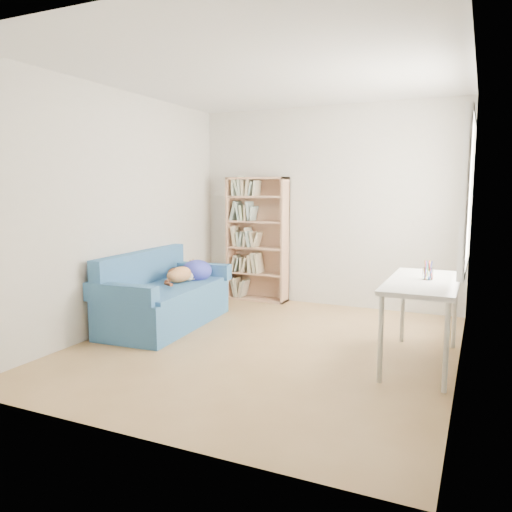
{
  "coord_description": "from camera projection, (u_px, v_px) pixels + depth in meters",
  "views": [
    {
      "loc": [
        1.88,
        -4.36,
        1.54
      ],
      "look_at": [
        -0.24,
        0.28,
        0.85
      ],
      "focal_mm": 35.0,
      "sensor_mm": 36.0,
      "label": 1
    }
  ],
  "objects": [
    {
      "name": "ground",
      "position": [
        266.0,
        346.0,
        4.91
      ],
      "size": [
        4.0,
        4.0,
        0.0
      ],
      "primitive_type": "plane",
      "color": "#9C7546",
      "rests_on": "ground"
    },
    {
      "name": "room_shell",
      "position": [
        277.0,
        178.0,
        4.68
      ],
      "size": [
        3.54,
        4.04,
        2.62
      ],
      "color": "silver",
      "rests_on": "ground"
    },
    {
      "name": "sofa",
      "position": [
        165.0,
        297.0,
        5.67
      ],
      "size": [
        0.91,
        1.73,
        0.83
      ],
      "rotation": [
        0.0,
        0.0,
        0.06
      ],
      "color": "#234F7D",
      "rests_on": "ground"
    },
    {
      "name": "bookshelf",
      "position": [
        257.0,
        244.0,
        6.86
      ],
      "size": [
        0.85,
        0.26,
        1.69
      ],
      "color": "tan",
      "rests_on": "ground"
    },
    {
      "name": "desk",
      "position": [
        423.0,
        288.0,
        4.34
      ],
      "size": [
        0.59,
        1.28,
        0.75
      ],
      "color": "silver",
      "rests_on": "ground"
    },
    {
      "name": "pen_cup",
      "position": [
        428.0,
        272.0,
        4.36
      ],
      "size": [
        0.09,
        0.09,
        0.18
      ],
      "color": "white",
      "rests_on": "desk"
    }
  ]
}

